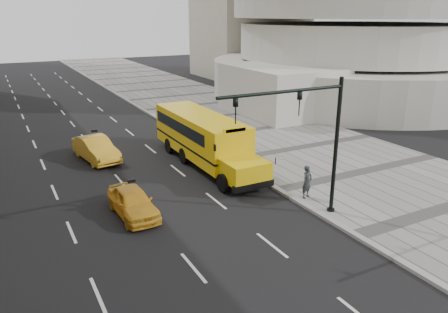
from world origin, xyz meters
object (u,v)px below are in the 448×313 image
taxi_far (96,149)px  traffic_signal (312,133)px  pedestrian (307,182)px  taxi_near (133,202)px  school_bus (202,135)px

taxi_far → traffic_signal: (6.52, -13.13, 3.34)m
pedestrian → taxi_far: bearing=109.8°
taxi_near → pedestrian: 8.54m
pedestrian → school_bus: bearing=89.8°
taxi_far → pedestrian: pedestrian is taller
taxi_near → traffic_signal: bearing=-33.7°
school_bus → traffic_signal: bearing=-85.9°
school_bus → taxi_near: size_ratio=2.95×
pedestrian → traffic_signal: traffic_signal is taller
pedestrian → traffic_signal: (-1.36, -1.77, 3.10)m
taxi_far → traffic_signal: size_ratio=0.71×
school_bus → traffic_signal: size_ratio=1.81×
taxi_near → traffic_signal: size_ratio=0.61×
taxi_near → pedestrian: size_ratio=2.33×
taxi_near → traffic_signal: (6.82, -4.19, 3.42)m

